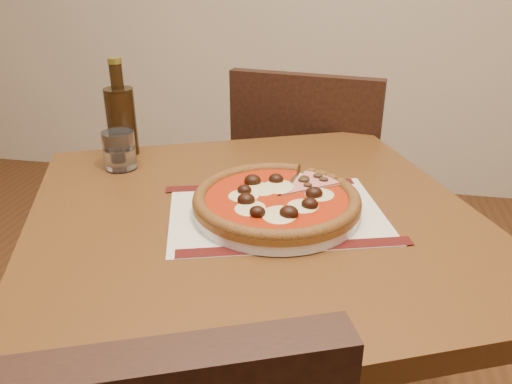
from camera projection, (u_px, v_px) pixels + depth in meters
table at (254, 259)px, 0.95m from camera, size 1.05×1.05×0.75m
chair_far at (309, 190)px, 1.57m from camera, size 0.48×0.48×0.89m
placemat at (276, 213)px, 0.90m from camera, size 0.45×0.37×0.00m
plate at (276, 208)px, 0.90m from camera, size 0.30×0.30×0.02m
pizza at (276, 198)px, 0.89m from camera, size 0.30×0.30×0.04m
ham_slice at (316, 185)px, 0.95m from camera, size 0.12×0.14×0.02m
water_glass at (119, 150)px, 1.08m from camera, size 0.08×0.08×0.08m
bottle at (121, 118)px, 1.15m from camera, size 0.07×0.07×0.22m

